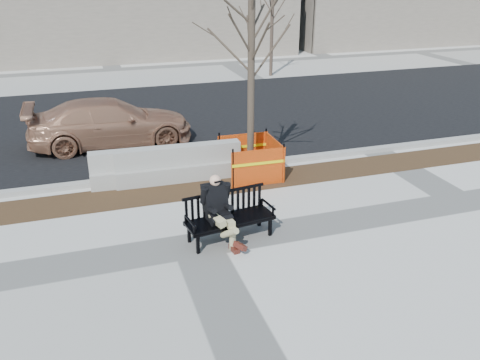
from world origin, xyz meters
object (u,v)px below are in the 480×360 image
at_px(seated_man, 218,240).
at_px(sedan, 113,145).
at_px(jersey_barrier_right, 179,179).
at_px(bench, 230,239).
at_px(jersey_barrier_left, 156,181).
at_px(tree_fence, 250,176).

distance_m(seated_man, sedan, 6.65).
height_order(seated_man, sedan, sedan).
bearing_deg(seated_man, jersey_barrier_right, 83.88).
bearing_deg(seated_man, bench, -11.52).
bearing_deg(bench, jersey_barrier_left, 97.73).
distance_m(seated_man, tree_fence, 3.31).
xyz_separation_m(bench, jersey_barrier_right, (-0.35, 3.25, 0.00)).
bearing_deg(bench, tree_fence, 55.73).
relative_size(jersey_barrier_left, jersey_barrier_right, 0.99).
bearing_deg(jersey_barrier_left, seated_man, -75.19).
relative_size(seated_man, sedan, 0.29).
bearing_deg(tree_fence, bench, -116.16).
distance_m(bench, jersey_barrier_left, 3.44).
relative_size(sedan, jersey_barrier_right, 1.51).
height_order(sedan, jersey_barrier_right, sedan).
relative_size(bench, seated_man, 1.31).
relative_size(sedan, jersey_barrier_left, 1.53).
height_order(tree_fence, jersey_barrier_right, tree_fence).
distance_m(jersey_barrier_left, jersey_barrier_right, 0.59).
distance_m(tree_fence, jersey_barrier_right, 1.81).
bearing_deg(jersey_barrier_right, tree_fence, -10.11).
distance_m(bench, jersey_barrier_right, 3.27).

